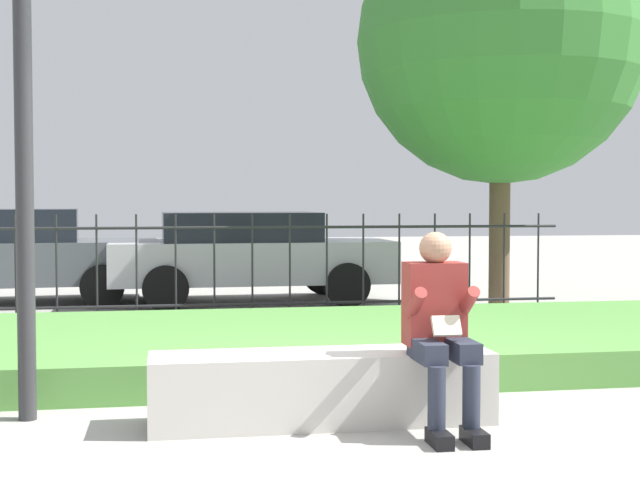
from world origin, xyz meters
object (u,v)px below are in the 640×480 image
street_lamp (23,52)px  car_parked_center (248,254)px  car_parked_left (0,254)px  stone_bench (322,392)px  tree_behind_fence (501,41)px  person_seated_reader (439,322)px

street_lamp → car_parked_center: bearing=72.8°
car_parked_left → stone_bench: bearing=-70.6°
stone_bench → street_lamp: size_ratio=0.56×
stone_bench → car_parked_left: car_parked_left is taller
stone_bench → tree_behind_fence: tree_behind_fence is taller
person_seated_reader → car_parked_left: 8.78m
person_seated_reader → tree_behind_fence: bearing=65.5°
stone_bench → person_seated_reader: person_seated_reader is taller
stone_bench → street_lamp: (-1.94, 0.43, 2.25)m
car_parked_center → street_lamp: bearing=-108.4°
car_parked_center → stone_bench: bearing=-92.4°
car_parked_center → street_lamp: size_ratio=1.01×
car_parked_left → street_lamp: bearing=-83.4°
stone_bench → person_seated_reader: 0.91m
car_parked_left → tree_behind_fence: (6.69, -2.04, 2.85)m
car_parked_center → tree_behind_fence: tree_behind_fence is taller
stone_bench → car_parked_center: 7.17m
person_seated_reader → street_lamp: street_lamp is taller
person_seated_reader → tree_behind_fence: 6.93m
person_seated_reader → street_lamp: size_ratio=0.32×
tree_behind_fence → street_lamp: bearing=-136.4°
street_lamp → tree_behind_fence: tree_behind_fence is taller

